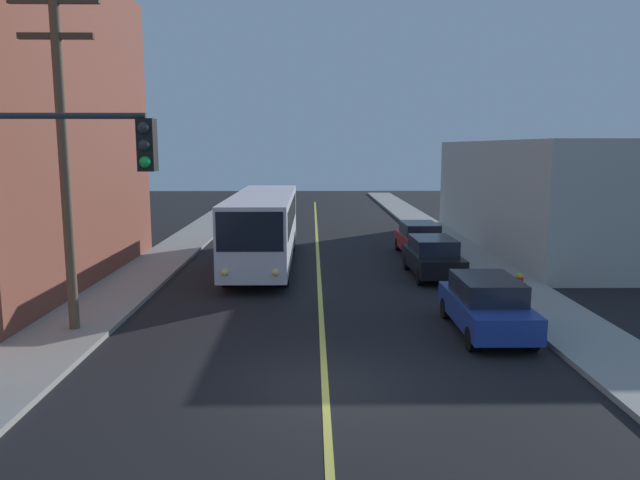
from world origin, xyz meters
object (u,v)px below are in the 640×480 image
Objects in this scene: utility_pole_near at (63,142)px; fire_hydrant at (519,284)px; parked_car_black at (433,256)px; traffic_signal_left_corner at (48,197)px; parked_car_blue at (486,304)px; parked_car_red at (419,239)px; city_bus at (264,225)px.

utility_pole_near is 15.12m from fire_hydrant.
traffic_signal_left_corner is (-10.06, -12.32, 3.46)m from parked_car_black.
parked_car_blue is at bearing 25.41° from traffic_signal_left_corner.
parked_car_red is at bearing 102.21° from fire_hydrant.
parked_car_black is 5.27× the size of fire_hydrant.
parked_car_blue is 7.53m from parked_car_black.
fire_hydrant is at bearing 13.86° from utility_pole_near.
city_bus is at bearing 125.04° from parked_car_blue.
utility_pole_near reaches higher than fire_hydrant.
city_bus reaches higher than parked_car_black.
parked_car_black is at bearing 50.78° from traffic_signal_left_corner.
parked_car_red reaches higher than fire_hydrant.
city_bus is at bearing 78.75° from traffic_signal_left_corner.
parked_car_blue and parked_car_red have the same top height.
traffic_signal_left_corner is (-2.97, -14.92, 2.49)m from city_bus.
parked_car_blue is at bearing -54.96° from city_bus.
parked_car_black is 14.58m from utility_pole_near.
parked_car_blue is 0.73× the size of traffic_signal_left_corner.
parked_car_blue is 0.99× the size of parked_car_red.
utility_pole_near is at bearing -114.79° from city_bus.
parked_car_black is 16.28m from traffic_signal_left_corner.
utility_pole_near reaches higher than parked_car_red.
parked_car_blue is 11.68m from traffic_signal_left_corner.
parked_car_blue is 0.46× the size of utility_pole_near.
parked_car_blue is 4.19m from fire_hydrant.
utility_pole_near is 5.30m from traffic_signal_left_corner.
traffic_signal_left_corner reaches higher than fire_hydrant.
city_bus is 2.75× the size of parked_car_black.
city_bus is at bearing 159.86° from parked_car_black.
city_bus is 2.75× the size of parked_car_red.
parked_car_black is (7.09, -2.60, -0.98)m from city_bus.
traffic_signal_left_corner is at bearing -129.22° from parked_car_black.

